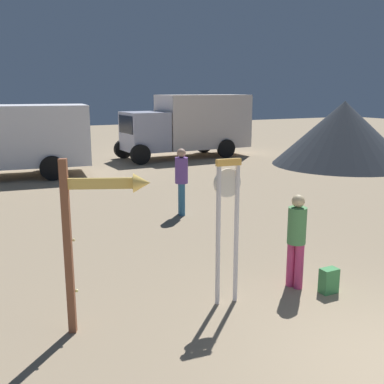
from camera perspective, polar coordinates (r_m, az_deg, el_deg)
The scene contains 7 objects.
standing_clock at distance 6.88m, azimuth 4.43°, elevation -3.09°, with size 0.43×0.13×2.26m.
arrow_sign at distance 6.09m, azimuth -11.90°, elevation -3.26°, with size 1.13×0.61×2.39m.
person_near_clock at distance 7.74m, azimuth 12.88°, elevation -5.41°, with size 0.31×0.31×1.59m.
backpack at distance 7.90m, azimuth 16.65°, elevation -10.55°, with size 0.29×0.23×0.41m.
person_distant at distance 11.97m, azimuth -1.32°, elevation 1.73°, with size 0.34×0.34×1.77m.
box_truck_far at distance 22.68m, azimuth -0.18°, elevation 8.48°, with size 6.52×2.59×3.03m.
dome_tent at distance 21.27m, azimuth 18.30°, elevation 6.96°, with size 6.06×6.06×2.79m.
Camera 1 is at (-4.57, -2.99, 3.23)m, focal length 42.80 mm.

